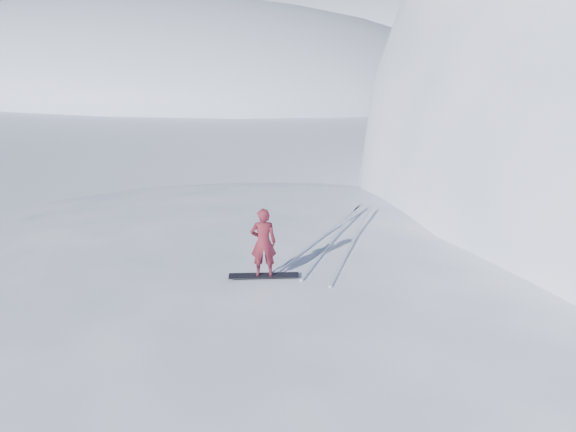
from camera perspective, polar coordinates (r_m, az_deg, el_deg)
name	(u,v)px	position (r m, az deg, el deg)	size (l,w,h in m)	color
near_ridge	(385,376)	(13.45, 9.80, -15.69)	(36.00, 28.00, 4.80)	white
far_ridge_a	(121,83)	(101.16, -16.63, 12.80)	(120.00, 70.00, 28.00)	white
far_ridge_c	(398,74)	(126.07, 11.11, 14.01)	(140.00, 90.00, 36.00)	white
wind_bumps	(306,374)	(13.33, 1.86, -15.74)	(16.00, 14.40, 1.00)	white
snowboard	(264,276)	(12.25, -2.47, -6.07)	(1.52, 0.28, 0.03)	black
snowboarder	(263,242)	(11.96, -2.52, -2.69)	(0.55, 0.36, 1.51)	maroon
vapor_plume	(131,103)	(70.12, -15.65, 11.02)	(10.25, 8.20, 7.18)	white
board_tracks	(338,235)	(14.68, 5.14, -1.98)	(2.06, 5.98, 0.04)	silver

